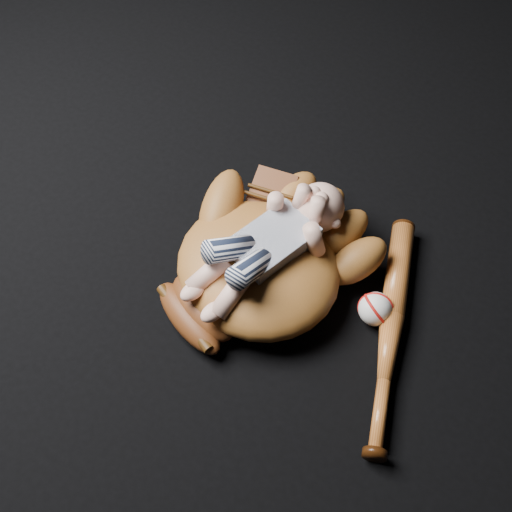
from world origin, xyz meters
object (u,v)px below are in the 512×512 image
(baseball_glove, at_px, (258,262))
(baseball_bat, at_px, (390,331))
(baseball, at_px, (376,309))
(newborn_baby, at_px, (261,246))

(baseball_glove, relative_size, baseball_bat, 0.94)
(baseball_glove, relative_size, baseball, 7.15)
(newborn_baby, bearing_deg, baseball_glove, -146.66)
(baseball, bearing_deg, baseball_glove, -163.58)
(newborn_baby, relative_size, baseball, 5.52)
(baseball_glove, xyz_separation_m, newborn_baby, (0.01, 0.00, 0.05))
(baseball, bearing_deg, baseball_bat, -22.70)
(baseball_bat, relative_size, baseball, 7.61)
(baseball_bat, xyz_separation_m, baseball, (-0.04, 0.02, 0.01))
(baseball_glove, distance_m, baseball, 0.24)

